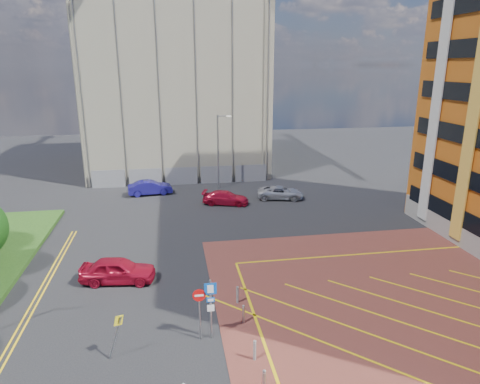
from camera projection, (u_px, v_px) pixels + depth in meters
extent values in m
plane|color=black|center=(203.00, 351.00, 20.30)|extent=(140.00, 140.00, 0.00)
cube|color=brown|center=(469.00, 323.00, 22.48)|extent=(26.00, 26.00, 0.02)
cylinder|color=#9EA0A8|center=(218.00, 152.00, 46.26)|extent=(0.16, 0.16, 8.00)
cylinder|color=#9EA0A8|center=(223.00, 116.00, 45.25)|extent=(1.20, 0.10, 0.10)
cube|color=silver|center=(229.00, 116.00, 45.35)|extent=(0.50, 0.15, 0.12)
cylinder|color=#9EA0A8|center=(211.00, 309.00, 20.87)|extent=(0.10, 0.10, 3.20)
cube|color=#0A4BB1|center=(210.00, 289.00, 20.51)|extent=(0.60, 0.04, 0.60)
cube|color=white|center=(210.00, 289.00, 20.49)|extent=(0.30, 0.02, 0.42)
cube|color=#0A4BB1|center=(211.00, 300.00, 20.68)|extent=(0.40, 0.04, 0.25)
cube|color=white|center=(211.00, 300.00, 20.66)|extent=(0.28, 0.02, 0.14)
cube|color=white|center=(211.00, 308.00, 20.81)|extent=(0.35, 0.04, 0.35)
cylinder|color=#9EA0A8|center=(200.00, 315.00, 20.85)|extent=(0.08, 0.08, 2.70)
cylinder|color=red|center=(199.00, 295.00, 20.51)|extent=(0.64, 0.04, 0.64)
cube|color=white|center=(199.00, 296.00, 20.49)|extent=(0.44, 0.02, 0.10)
cylinder|color=#9EA0A8|center=(115.00, 338.00, 19.52)|extent=(0.75, 0.08, 2.12)
cube|color=yellow|center=(119.00, 320.00, 19.27)|extent=(0.43, 0.43, 0.57)
cylinder|color=#9EA0A8|center=(264.00, 382.00, 17.69)|extent=(0.14, 0.14, 0.90)
cylinder|color=black|center=(255.00, 351.00, 19.58)|extent=(0.14, 0.14, 0.90)
cylinder|color=#9EA0A8|center=(243.00, 315.00, 22.42)|extent=(0.14, 0.14, 0.90)
cylinder|color=black|center=(237.00, 296.00, 24.31)|extent=(0.14, 0.14, 0.90)
cube|color=#A49D86|center=(176.00, 82.00, 54.99)|extent=(21.20, 19.20, 22.00)
cube|color=yellow|center=(189.00, 33.00, 55.48)|extent=(0.90, 0.90, 34.00)
cube|color=gray|center=(190.00, 176.00, 48.54)|extent=(21.60, 0.06, 2.00)
imported|color=#A90E27|center=(118.00, 270.00, 26.65)|extent=(4.81, 2.44, 1.57)
imported|color=navy|center=(150.00, 188.00, 44.71)|extent=(4.69, 2.12, 1.49)
imported|color=red|center=(226.00, 198.00, 41.62)|extent=(4.79, 2.98, 1.30)
imported|color=silver|center=(280.00, 193.00, 43.32)|extent=(5.02, 3.13, 1.30)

